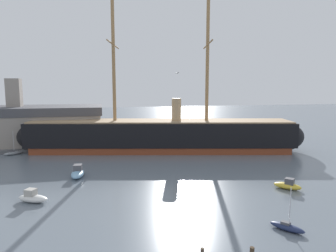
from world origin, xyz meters
TOP-DOWN VIEW (x-y plane):
  - tall_ship at (4.82, 52.18)m, footprint 71.47×21.81m
  - sailboat_foreground_right at (10.27, 10.79)m, footprint 3.03×3.56m
  - motorboat_mid_left at (-17.58, 25.03)m, footprint 4.47×3.39m
  - motorboat_mid_right at (18.05, 22.37)m, footprint 3.89×3.98m
  - motorboat_alongside_bow at (-12.60, 35.30)m, footprint 2.36×4.95m
  - sailboat_far_left at (-27.63, 55.23)m, footprint 4.03×3.30m
  - sailboat_far_right at (31.87, 50.15)m, footprint 4.34×5.34m
  - motorboat_distant_centre at (1.31, 64.68)m, footprint 1.35×3.00m
  - dockside_warehouse_left at (-28.61, 65.35)m, footprint 43.83×18.13m
  - seagull_in_flight at (0.55, 19.85)m, footprint 0.41×1.35m

SIDE VIEW (x-z plane):
  - sailboat_foreground_right at x=10.27m, z-range -1.96..2.76m
  - motorboat_distant_centre at x=1.31m, z-range -0.18..1.06m
  - sailboat_far_left at x=-27.63m, z-range -2.20..3.08m
  - motorboat_mid_right at x=18.05m, z-range -0.24..1.40m
  - sailboat_far_right at x=31.87m, z-range -2.90..4.08m
  - motorboat_mid_left at x=-17.58m, z-range -0.26..1.48m
  - motorboat_alongside_bow at x=-12.60m, z-range -0.30..1.72m
  - tall_ship at x=4.82m, z-range -13.65..21.11m
  - dockside_warehouse_left at x=-28.61m, z-range -3.42..13.40m
  - seagull_in_flight at x=0.55m, z-range 16.55..16.69m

